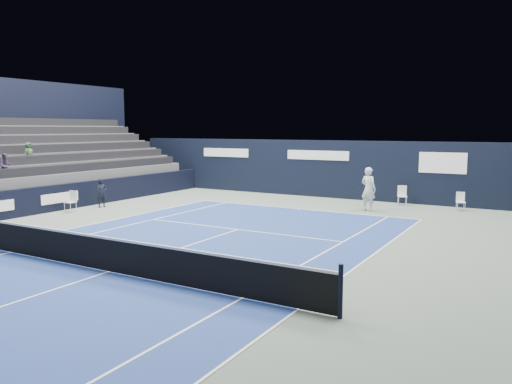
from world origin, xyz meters
TOP-DOWN VIEW (x-y plane):
  - ground at (0.00, 2.00)m, footprint 48.00×48.00m
  - court_surface at (0.00, 0.00)m, footprint 10.97×23.77m
  - folding_chair_back_a at (3.79, 15.56)m, footprint 0.54×0.56m
  - folding_chair_back_b at (6.52, 15.22)m, footprint 0.47×0.46m
  - line_judge_chair at (-8.67, 6.08)m, footprint 0.45×0.44m
  - line_judge at (-8.48, 7.70)m, footprint 0.46×0.57m
  - court_markings at (0.00, 0.00)m, footprint 11.03×23.83m
  - tennis_net at (0.00, 0.00)m, footprint 12.90×0.10m
  - back_sponsor_wall at (0.01, 16.50)m, footprint 26.00×0.63m
  - side_barrier_left at (-9.50, 5.97)m, footprint 0.33×22.00m
  - spectator_stand at (-13.27, 6.98)m, footprint 6.00×18.00m
  - tennis_player at (2.87, 13.02)m, footprint 0.84×0.95m

SIDE VIEW (x-z plane):
  - ground at x=0.00m, z-range 0.00..0.00m
  - court_surface at x=0.00m, z-range 0.00..0.01m
  - court_markings at x=0.00m, z-range 0.01..0.01m
  - folding_chair_back_b at x=6.52m, z-range 0.06..0.91m
  - tennis_net at x=0.00m, z-range -0.04..1.06m
  - line_judge_chair at x=-8.67m, z-range 0.07..1.02m
  - side_barrier_left at x=-9.50m, z-range 0.00..1.20m
  - folding_chair_back_a at x=3.79m, z-range 0.16..1.13m
  - line_judge at x=-8.48m, z-range 0.00..1.37m
  - tennis_player at x=2.87m, z-range 0.00..2.01m
  - back_sponsor_wall at x=0.01m, z-range 0.00..3.10m
  - spectator_stand at x=-13.27m, z-range -1.25..5.15m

